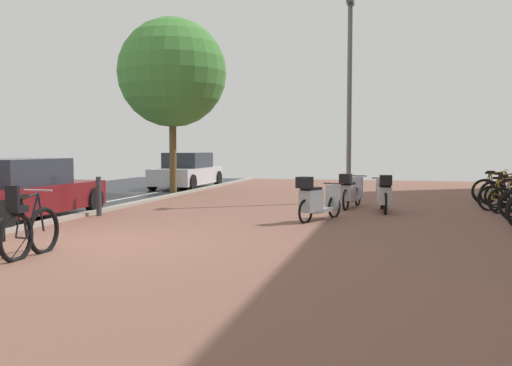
% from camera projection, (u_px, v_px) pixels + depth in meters
% --- Properties ---
extents(ground, '(21.00, 40.00, 0.13)m').
position_uv_depth(ground, '(184.00, 248.00, 8.97)').
color(ground, black).
extents(bicycle_foreground, '(0.67, 1.38, 1.11)m').
position_uv_depth(bicycle_foreground, '(26.00, 230.00, 8.12)').
color(bicycle_foreground, black).
rests_on(bicycle_foreground, ground).
extents(bicycle_rack_06, '(1.29, 0.48, 0.94)m').
position_uv_depth(bicycle_rack_06, '(504.00, 198.00, 14.08)').
color(bicycle_rack_06, black).
rests_on(bicycle_rack_06, ground).
extents(bicycle_rack_07, '(1.31, 0.48, 0.96)m').
position_uv_depth(bicycle_rack_07, '(510.00, 196.00, 14.69)').
color(bicycle_rack_07, black).
rests_on(bicycle_rack_07, ground).
extents(bicycle_rack_08, '(1.35, 0.47, 1.00)m').
position_uv_depth(bicycle_rack_08, '(505.00, 193.00, 15.37)').
color(bicycle_rack_08, black).
rests_on(bicycle_rack_08, ground).
extents(bicycle_rack_09, '(1.43, 0.48, 1.03)m').
position_uv_depth(bicycle_rack_09, '(497.00, 191.00, 16.06)').
color(bicycle_rack_09, black).
rests_on(bicycle_rack_09, ground).
extents(bicycle_rack_10, '(1.29, 0.47, 0.95)m').
position_uv_depth(bicycle_rack_10, '(495.00, 190.00, 16.73)').
color(bicycle_rack_10, black).
rests_on(bicycle_rack_10, ground).
extents(scooter_near, '(0.52, 1.82, 0.98)m').
position_uv_depth(scooter_near, '(384.00, 195.00, 13.78)').
color(scooter_near, black).
rests_on(scooter_near, ground).
extents(scooter_mid, '(0.65, 1.86, 0.97)m').
position_uv_depth(scooter_mid, '(350.00, 192.00, 14.72)').
color(scooter_mid, black).
rests_on(scooter_mid, ground).
extents(scooter_far, '(0.93, 1.67, 1.02)m').
position_uv_depth(scooter_far, '(315.00, 200.00, 12.16)').
color(scooter_far, black).
rests_on(scooter_far, ground).
extents(parked_car_near, '(1.88, 4.40, 1.37)m').
position_uv_depth(parked_car_near, '(20.00, 192.00, 12.36)').
color(parked_car_near, maroon).
rests_on(parked_car_near, ground).
extents(parked_car_far, '(1.79, 4.24, 1.42)m').
position_uv_depth(parked_car_far, '(187.00, 171.00, 22.50)').
color(parked_car_far, silver).
rests_on(parked_car_far, ground).
extents(lamp_post, '(0.20, 0.52, 5.96)m').
position_uv_depth(lamp_post, '(349.00, 90.00, 16.22)').
color(lamp_post, slate).
rests_on(lamp_post, ground).
extents(street_tree, '(3.73, 3.73, 6.07)m').
position_uv_depth(street_tree, '(172.00, 73.00, 19.09)').
color(street_tree, brown).
rests_on(street_tree, ground).
extents(bollard_far, '(0.12, 0.12, 0.93)m').
position_uv_depth(bollard_far, '(99.00, 196.00, 13.10)').
color(bollard_far, '#38383D').
rests_on(bollard_far, ground).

